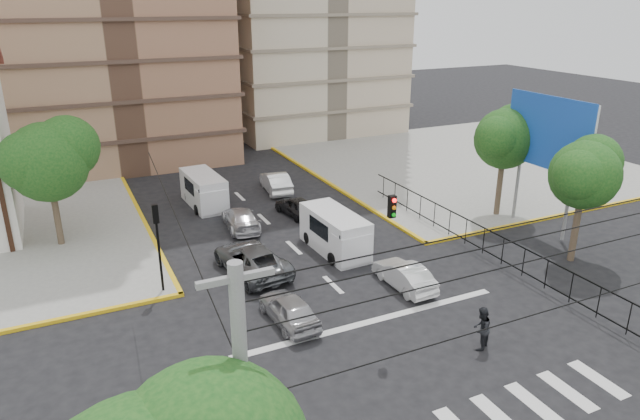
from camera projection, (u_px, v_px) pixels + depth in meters
ground at (386, 335)px, 24.17m from camera, size 160.00×160.00×0.00m
sidewalk_ne at (462, 163)px, 49.13m from camera, size 26.00×26.00×0.15m
stop_line at (372, 321)px, 25.18m from camera, size 13.00×0.40×0.01m
park_fence at (482, 256)px, 31.61m from camera, size 0.10×22.50×1.66m
billboard at (549, 135)px, 32.98m from camera, size 0.36×6.20×8.10m
tree_park_a at (586, 172)px, 29.40m from camera, size 4.41×3.60×6.83m
tree_park_c at (506, 136)px, 35.62m from camera, size 4.65×3.80×7.25m
tree_tudor at (49, 158)px, 31.12m from camera, size 5.39×4.40×7.43m
traffic_light_nw at (157, 234)px, 26.55m from camera, size 0.28×0.22×4.40m
traffic_light_hanging at (423, 221)px, 20.39m from camera, size 18.00×9.12×0.92m
van_right_lane at (337, 234)px, 31.66m from camera, size 2.17×5.12×2.28m
van_left_lane at (205, 192)px, 38.75m from camera, size 2.20×5.03×2.22m
car_silver_front_left at (289, 309)px, 24.89m from camera, size 1.77×3.98×1.33m
car_white_front_right at (404, 275)px, 27.97m from camera, size 1.46×3.95×1.29m
car_grey_mid_left at (251, 259)px, 29.43m from camera, size 3.16×5.71×1.51m
car_silver_rear_left at (241, 219)px, 35.14m from camera, size 2.27×4.64×1.30m
car_darkgrey_mid_right at (297, 206)px, 37.26m from camera, size 2.05×3.93×1.28m
car_white_rear_right at (276, 182)px, 41.90m from camera, size 2.14×4.64×1.47m
pedestrian_crosswalk at (481, 329)px, 22.92m from camera, size 1.13×1.06×1.86m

